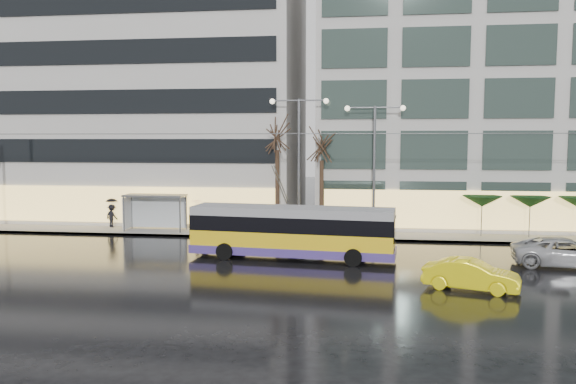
# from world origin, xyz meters

# --- Properties ---
(ground) EXTENTS (140.00, 140.00, 0.00)m
(ground) POSITION_xyz_m (0.00, 0.00, 0.00)
(ground) COLOR black
(ground) RESTS_ON ground
(sidewalk) EXTENTS (80.00, 10.00, 0.15)m
(sidewalk) POSITION_xyz_m (2.00, 14.00, 0.07)
(sidewalk) COLOR gray
(sidewalk) RESTS_ON ground
(kerb) EXTENTS (80.00, 0.10, 0.15)m
(kerb) POSITION_xyz_m (2.00, 9.05, 0.07)
(kerb) COLOR slate
(kerb) RESTS_ON ground
(building_left) EXTENTS (34.00, 14.00, 22.00)m
(building_left) POSITION_xyz_m (-16.00, 19.00, 11.15)
(building_left) COLOR #B1AEAA
(building_left) RESTS_ON sidewalk
(building_right) EXTENTS (32.00, 14.00, 25.00)m
(building_right) POSITION_xyz_m (19.00, 19.00, 12.65)
(building_right) COLOR #B1AEAA
(building_right) RESTS_ON sidewalk
(trolleybus) EXTENTS (11.20, 4.81, 5.11)m
(trolleybus) POSITION_xyz_m (2.46, 3.20, 1.38)
(trolleybus) COLOR yellow
(trolleybus) RESTS_ON ground
(catenary) EXTENTS (42.24, 5.12, 7.00)m
(catenary) POSITION_xyz_m (1.00, 7.94, 4.25)
(catenary) COLOR #595B60
(catenary) RESTS_ON ground
(bus_shelter) EXTENTS (4.20, 1.60, 2.51)m
(bus_shelter) POSITION_xyz_m (-8.38, 10.69, 1.96)
(bus_shelter) COLOR #595B60
(bus_shelter) RESTS_ON sidewalk
(street_lamp_near) EXTENTS (3.96, 0.36, 9.03)m
(street_lamp_near) POSITION_xyz_m (2.00, 10.80, 5.99)
(street_lamp_near) COLOR #595B60
(street_lamp_near) RESTS_ON sidewalk
(street_lamp_far) EXTENTS (3.96, 0.36, 8.53)m
(street_lamp_far) POSITION_xyz_m (7.00, 10.80, 5.71)
(street_lamp_far) COLOR #595B60
(street_lamp_far) RESTS_ON sidewalk
(tree_a) EXTENTS (3.20, 3.20, 8.40)m
(tree_a) POSITION_xyz_m (0.50, 11.00, 7.09)
(tree_a) COLOR black
(tree_a) RESTS_ON sidewalk
(tree_b) EXTENTS (3.20, 3.20, 7.70)m
(tree_b) POSITION_xyz_m (3.50, 11.20, 6.40)
(tree_b) COLOR black
(tree_b) RESTS_ON sidewalk
(parasol_a) EXTENTS (2.50, 2.50, 2.65)m
(parasol_a) POSITION_xyz_m (14.00, 11.00, 2.45)
(parasol_a) COLOR #595B60
(parasol_a) RESTS_ON sidewalk
(parasol_b) EXTENTS (2.50, 2.50, 2.65)m
(parasol_b) POSITION_xyz_m (17.00, 11.00, 2.45)
(parasol_b) COLOR #595B60
(parasol_b) RESTS_ON sidewalk
(taxi_b) EXTENTS (4.25, 2.57, 1.32)m
(taxi_b) POSITION_xyz_m (10.86, -2.16, 0.66)
(taxi_b) COLOR #FFEB0D
(taxi_b) RESTS_ON ground
(sedan_silver) EXTENTS (5.54, 3.09, 1.47)m
(sedan_silver) POSITION_xyz_m (16.55, 3.04, 0.73)
(sedan_silver) COLOR #A7A7AB
(sedan_silver) RESTS_ON ground
(pedestrian_a) EXTENTS (1.02, 1.04, 2.19)m
(pedestrian_a) POSITION_xyz_m (-5.06, 10.62, 1.63)
(pedestrian_a) COLOR black
(pedestrian_a) RESTS_ON sidewalk
(pedestrian_b) EXTENTS (1.15, 1.06, 1.90)m
(pedestrian_b) POSITION_xyz_m (-4.49, 10.17, 1.10)
(pedestrian_b) COLOR black
(pedestrian_b) RESTS_ON sidewalk
(pedestrian_c) EXTENTS (1.23, 1.09, 2.11)m
(pedestrian_c) POSITION_xyz_m (-11.65, 11.52, 1.26)
(pedestrian_c) COLOR black
(pedestrian_c) RESTS_ON sidewalk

